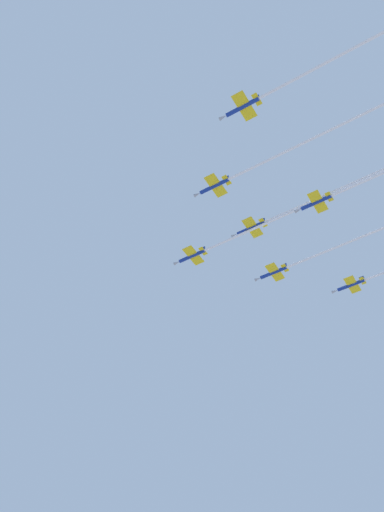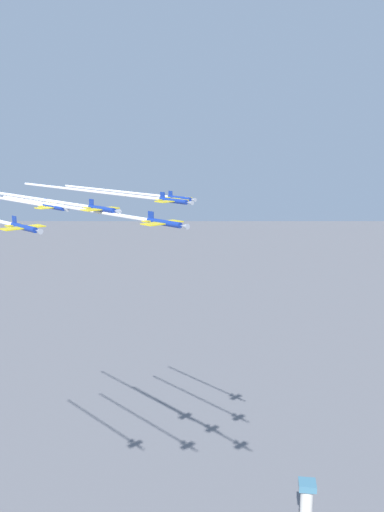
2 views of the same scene
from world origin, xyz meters
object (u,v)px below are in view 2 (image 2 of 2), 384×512
Objects in this scene: jet_lead at (93,211)px; jet_starboard_outer at (134,193)px; jet_port_outer at (45,200)px; jet_port_inner at (107,193)px.

jet_starboard_outer is at bearing -137.29° from jet_lead.
jet_lead is 20.22m from jet_port_outer.
jet_lead is 1.09× the size of jet_starboard_outer.
jet_lead is at bearing 42.71° from jet_starboard_outer.
jet_starboard_outer is (-21.68, 1.90, -1.92)m from jet_port_inner.
jet_lead reaches higher than jet_starboard_outer.
jet_port_outer is at bearing 19.71° from jet_starboard_outer.
jet_starboard_outer is at bearing -145.29° from jet_port_inner.
jet_lead is 0.92× the size of jet_port_inner.
jet_port_outer reaches higher than jet_lead.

